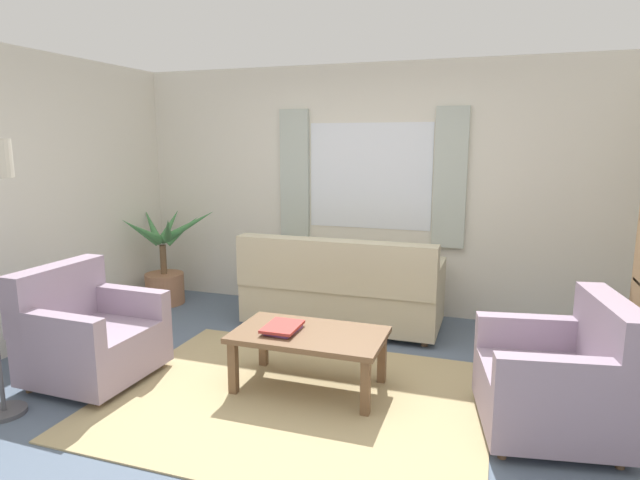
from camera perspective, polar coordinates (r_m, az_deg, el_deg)
ground_plane at (r=3.96m, az=-2.74°, el=-16.70°), size 6.24×6.24×0.00m
wall_back at (r=5.71m, az=5.46°, el=5.36°), size 5.32×0.12×2.60m
window_with_curtains at (r=5.61m, az=5.29°, el=6.81°), size 1.98×0.07×1.40m
area_rug at (r=3.96m, az=-2.74°, el=-16.62°), size 2.66×2.08×0.01m
couch at (r=5.22m, az=2.29°, el=-5.50°), size 1.90×0.82×0.92m
armchair_left at (r=4.49m, az=-23.64°, el=-9.28°), size 0.84×0.86×0.88m
armchair_right at (r=3.72m, az=24.33°, el=-13.49°), size 0.95×0.97×0.88m
coffee_table at (r=3.96m, az=-1.17°, el=-10.63°), size 1.10×0.64×0.44m
book_stack_on_table at (r=3.95m, az=-4.01°, el=-9.38°), size 0.25×0.32×0.05m
potted_plant at (r=6.21m, az=-16.31°, el=-2.67°), size 1.12×1.05×1.12m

